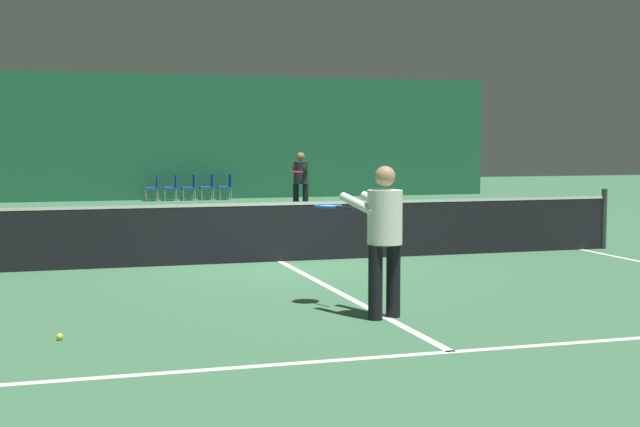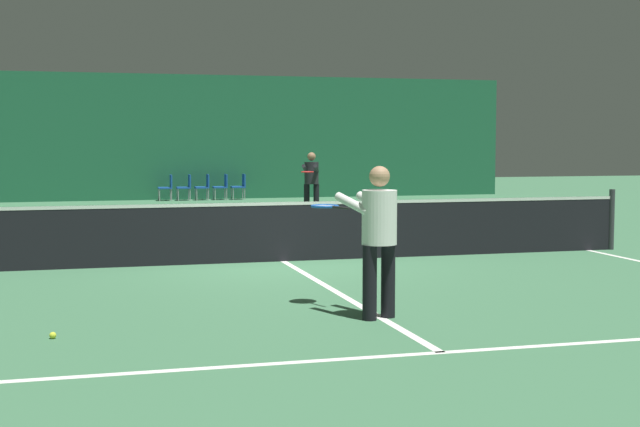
{
  "view_description": "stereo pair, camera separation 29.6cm",
  "coord_description": "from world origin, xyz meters",
  "px_view_note": "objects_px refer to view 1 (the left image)",
  "views": [
    {
      "loc": [
        -3.42,
        -13.68,
        1.91
      ],
      "look_at": [
        -0.01,
        -2.27,
        0.95
      ],
      "focal_mm": 50.0,
      "sensor_mm": 36.0,
      "label": 1
    },
    {
      "loc": [
        -3.14,
        -13.77,
        1.91
      ],
      "look_at": [
        -0.01,
        -2.27,
        0.95
      ],
      "focal_mm": 50.0,
      "sensor_mm": 36.0,
      "label": 2
    }
  ],
  "objects_px": {
    "courtside_chair_1": "(172,186)",
    "player_near": "(382,230)",
    "tennis_net": "(280,230)",
    "tennis_ball": "(60,337)",
    "courtside_chair_0": "(154,186)",
    "player_far": "(301,178)",
    "courtside_chair_2": "(191,185)",
    "courtside_chair_3": "(209,185)",
    "courtside_chair_4": "(227,185)"
  },
  "relations": [
    {
      "from": "player_near",
      "to": "courtside_chair_4",
      "type": "xyz_separation_m",
      "value": [
        2.08,
        20.02,
        -0.48
      ]
    },
    {
      "from": "courtside_chair_2",
      "to": "tennis_ball",
      "type": "xyz_separation_m",
      "value": [
        -4.24,
        -20.16,
        -0.45
      ]
    },
    {
      "from": "player_near",
      "to": "courtside_chair_4",
      "type": "distance_m",
      "value": 20.13
    },
    {
      "from": "courtside_chair_2",
      "to": "tennis_ball",
      "type": "distance_m",
      "value": 20.6
    },
    {
      "from": "tennis_net",
      "to": "courtside_chair_1",
      "type": "bearing_deg",
      "value": 89.12
    },
    {
      "from": "courtside_chair_0",
      "to": "player_near",
      "type": "bearing_deg",
      "value": 0.89
    },
    {
      "from": "tennis_net",
      "to": "player_far",
      "type": "bearing_deg",
      "value": 72.58
    },
    {
      "from": "courtside_chair_1",
      "to": "tennis_ball",
      "type": "bearing_deg",
      "value": -10.25
    },
    {
      "from": "player_far",
      "to": "courtside_chair_4",
      "type": "bearing_deg",
      "value": -152.66
    },
    {
      "from": "player_far",
      "to": "courtside_chair_2",
      "type": "xyz_separation_m",
      "value": [
        -1.94,
        6.45,
        -0.46
      ]
    },
    {
      "from": "player_far",
      "to": "tennis_net",
      "type": "bearing_deg",
      "value": 3.33
    },
    {
      "from": "player_far",
      "to": "courtside_chair_3",
      "type": "height_order",
      "value": "player_far"
    },
    {
      "from": "courtside_chair_2",
      "to": "courtside_chair_3",
      "type": "xyz_separation_m",
      "value": [
        0.6,
        0.0,
        0.0
      ]
    },
    {
      "from": "player_far",
      "to": "courtside_chair_2",
      "type": "bearing_deg",
      "value": -142.51
    },
    {
      "from": "courtside_chair_0",
      "to": "courtside_chair_2",
      "type": "bearing_deg",
      "value": 90.0
    },
    {
      "from": "courtside_chair_2",
      "to": "player_near",
      "type": "bearing_deg",
      "value": -2.53
    },
    {
      "from": "courtside_chair_0",
      "to": "courtside_chair_1",
      "type": "bearing_deg",
      "value": 90.0
    },
    {
      "from": "courtside_chair_3",
      "to": "tennis_ball",
      "type": "height_order",
      "value": "courtside_chair_3"
    },
    {
      "from": "player_near",
      "to": "courtside_chair_4",
      "type": "relative_size",
      "value": 1.96
    },
    {
      "from": "courtside_chair_1",
      "to": "courtside_chair_2",
      "type": "bearing_deg",
      "value": 90.0
    },
    {
      "from": "player_far",
      "to": "courtside_chair_0",
      "type": "bearing_deg",
      "value": -133.33
    },
    {
      "from": "player_near",
      "to": "courtside_chair_0",
      "type": "distance_m",
      "value": 20.02
    },
    {
      "from": "player_far",
      "to": "courtside_chair_1",
      "type": "bearing_deg",
      "value": -137.78
    },
    {
      "from": "tennis_net",
      "to": "courtside_chair_3",
      "type": "bearing_deg",
      "value": 84.66
    },
    {
      "from": "player_far",
      "to": "courtside_chair_3",
      "type": "xyz_separation_m",
      "value": [
        -1.34,
        6.45,
        -0.46
      ]
    },
    {
      "from": "courtside_chair_2",
      "to": "courtside_chair_3",
      "type": "distance_m",
      "value": 0.6
    },
    {
      "from": "courtside_chair_0",
      "to": "courtside_chair_4",
      "type": "distance_m",
      "value": 2.39
    },
    {
      "from": "courtside_chair_1",
      "to": "player_near",
      "type": "bearing_deg",
      "value": -0.82
    },
    {
      "from": "courtside_chair_1",
      "to": "courtside_chair_3",
      "type": "relative_size",
      "value": 1.0
    },
    {
      "from": "courtside_chair_1",
      "to": "courtside_chair_4",
      "type": "relative_size",
      "value": 1.0
    },
    {
      "from": "courtside_chair_4",
      "to": "courtside_chair_2",
      "type": "bearing_deg",
      "value": -90.0
    },
    {
      "from": "tennis_net",
      "to": "courtside_chair_0",
      "type": "xyz_separation_m",
      "value": [
        -0.36,
        15.28,
        -0.03
      ]
    },
    {
      "from": "courtside_chair_4",
      "to": "player_far",
      "type": "bearing_deg",
      "value": 6.59
    },
    {
      "from": "tennis_net",
      "to": "tennis_ball",
      "type": "xyz_separation_m",
      "value": [
        -3.41,
        -4.87,
        -0.48
      ]
    },
    {
      "from": "player_near",
      "to": "courtside_chair_4",
      "type": "bearing_deg",
      "value": -26.74
    },
    {
      "from": "player_near",
      "to": "tennis_ball",
      "type": "xyz_separation_m",
      "value": [
        -3.36,
        -0.14,
        -0.93
      ]
    },
    {
      "from": "tennis_net",
      "to": "player_far",
      "type": "distance_m",
      "value": 9.27
    },
    {
      "from": "tennis_net",
      "to": "courtside_chair_1",
      "type": "xyz_separation_m",
      "value": [
        0.23,
        15.28,
        -0.03
      ]
    },
    {
      "from": "courtside_chair_1",
      "to": "tennis_ball",
      "type": "relative_size",
      "value": 12.73
    },
    {
      "from": "tennis_net",
      "to": "courtside_chair_3",
      "type": "distance_m",
      "value": 15.35
    },
    {
      "from": "player_near",
      "to": "courtside_chair_0",
      "type": "relative_size",
      "value": 1.96
    },
    {
      "from": "tennis_ball",
      "to": "courtside_chair_2",
      "type": "bearing_deg",
      "value": 78.12
    },
    {
      "from": "courtside_chair_4",
      "to": "courtside_chair_3",
      "type": "bearing_deg",
      "value": -90.0
    },
    {
      "from": "courtside_chair_3",
      "to": "courtside_chair_4",
      "type": "relative_size",
      "value": 1.0
    },
    {
      "from": "player_near",
      "to": "courtside_chair_3",
      "type": "relative_size",
      "value": 1.96
    },
    {
      "from": "player_near",
      "to": "tennis_ball",
      "type": "height_order",
      "value": "player_near"
    },
    {
      "from": "tennis_net",
      "to": "player_far",
      "type": "xyz_separation_m",
      "value": [
        2.77,
        8.83,
        0.44
      ]
    },
    {
      "from": "player_near",
      "to": "courtside_chair_2",
      "type": "relative_size",
      "value": 1.96
    },
    {
      "from": "courtside_chair_0",
      "to": "courtside_chair_3",
      "type": "distance_m",
      "value": 1.79
    },
    {
      "from": "tennis_ball",
      "to": "player_near",
      "type": "bearing_deg",
      "value": 2.39
    }
  ]
}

